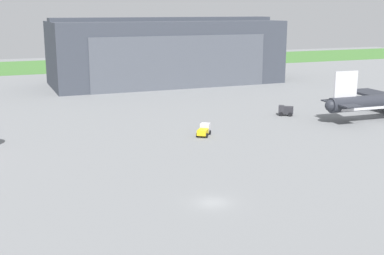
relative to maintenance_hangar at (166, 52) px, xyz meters
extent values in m
plane|color=slate|center=(-30.94, -108.70, -10.69)|extent=(440.00, 440.00, 0.00)
cube|color=#437734|center=(-30.94, 69.24, -10.65)|extent=(440.00, 56.00, 0.08)
cube|color=#383D47|center=(0.00, 0.09, -0.14)|extent=(76.85, 30.53, 21.11)
cube|color=#4C515B|center=(0.00, -15.32, -2.25)|extent=(58.41, 0.30, 16.89)
cube|color=#383D47|center=(0.00, 0.09, 11.02)|extent=(76.85, 7.33, 1.20)
sphere|color=#282B33|center=(12.84, -74.92, -6.54)|extent=(2.66, 2.66, 2.66)
cube|color=silver|center=(16.44, -75.04, -1.94)|extent=(5.86, 0.59, 5.79)
cube|color=#282B33|center=(15.45, -77.60, -6.20)|extent=(4.21, 4.90, 0.28)
cube|color=#282B33|center=(15.62, -72.43, -6.20)|extent=(4.21, 4.90, 0.28)
cube|color=#282B33|center=(34.78, -65.57, -6.96)|extent=(7.81, 18.51, 0.56)
cube|color=#2D2D33|center=(7.66, -62.83, -9.25)|extent=(2.03, 2.17, 1.93)
cube|color=#28282D|center=(9.12, -63.77, -9.35)|extent=(2.81, 2.68, 1.73)
cylinder|color=black|center=(8.23, -62.04, -10.22)|extent=(0.94, 0.73, 0.95)
cylinder|color=black|center=(7.18, -63.67, -10.22)|extent=(0.94, 0.73, 0.95)
cylinder|color=black|center=(9.99, -63.18, -10.22)|extent=(0.94, 0.73, 0.95)
cylinder|color=black|center=(8.94, -64.81, -10.22)|extent=(0.94, 0.73, 0.95)
cube|color=silver|center=(-16.86, -73.54, -9.31)|extent=(2.49, 2.48, 1.84)
cube|color=yellow|center=(-18.18, -75.30, -9.69)|extent=(3.05, 3.21, 1.06)
cylinder|color=black|center=(-16.07, -74.15, -10.23)|extent=(0.77, 0.90, 0.93)
cylinder|color=black|center=(-17.67, -72.95, -10.23)|extent=(0.77, 0.90, 0.93)
cylinder|color=black|center=(-17.65, -76.25, -10.23)|extent=(0.77, 0.90, 0.93)
cylinder|color=black|center=(-19.25, -75.06, -10.23)|extent=(0.77, 0.90, 0.93)
camera|label=1|loc=(-57.15, -166.75, 14.37)|focal=47.79mm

